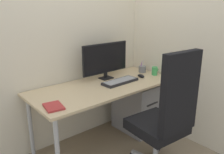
% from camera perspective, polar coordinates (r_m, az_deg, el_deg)
% --- Properties ---
extents(ground_plane, '(8.00, 8.00, 0.00)m').
position_cam_1_polar(ground_plane, '(2.92, -1.74, -15.62)').
color(ground_plane, gray).
extents(wall_back, '(3.43, 0.04, 2.80)m').
position_cam_1_polar(wall_back, '(2.77, -7.23, 13.36)').
color(wall_back, beige).
rests_on(wall_back, ground_plane).
extents(wall_side_right, '(0.04, 2.51, 2.80)m').
position_cam_1_polar(wall_side_right, '(2.90, 15.01, 13.09)').
color(wall_side_right, beige).
rests_on(wall_side_right, ground_plane).
extents(desk, '(1.64, 0.73, 0.73)m').
position_cam_1_polar(desk, '(2.62, -1.88, -3.32)').
color(desk, '#D1B78C').
rests_on(desk, ground_plane).
extents(office_chair, '(0.55, 0.58, 1.23)m').
position_cam_1_polar(office_chair, '(2.21, 13.04, -8.88)').
color(office_chair, black).
rests_on(office_chair, ground_plane).
extents(filing_cabinet, '(0.38, 0.54, 0.63)m').
position_cam_1_polar(filing_cabinet, '(3.07, 5.77, -7.17)').
color(filing_cabinet, gray).
rests_on(filing_cabinet, ground_plane).
extents(monitor, '(0.63, 0.12, 0.42)m').
position_cam_1_polar(monitor, '(2.77, -1.59, 4.43)').
color(monitor, black).
rests_on(monitor, desk).
extents(keyboard, '(0.44, 0.17, 0.03)m').
position_cam_1_polar(keyboard, '(2.67, 1.98, -1.08)').
color(keyboard, black).
rests_on(keyboard, desk).
extents(mouse, '(0.08, 0.12, 0.04)m').
position_cam_1_polar(mouse, '(2.88, 7.07, 0.27)').
color(mouse, black).
rests_on(mouse, desk).
extents(pen_holder, '(0.10, 0.10, 0.16)m').
position_cam_1_polar(pen_holder, '(3.10, 7.38, 1.95)').
color(pen_holder, slate).
rests_on(pen_holder, desk).
extents(notebook, '(0.18, 0.22, 0.02)m').
position_cam_1_polar(notebook, '(2.10, -14.01, -6.97)').
color(notebook, '#B23333').
rests_on(notebook, desk).
extents(coffee_mug, '(0.11, 0.07, 0.10)m').
position_cam_1_polar(coffee_mug, '(2.99, 10.34, 1.46)').
color(coffee_mug, '#3FAD59').
rests_on(coffee_mug, desk).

